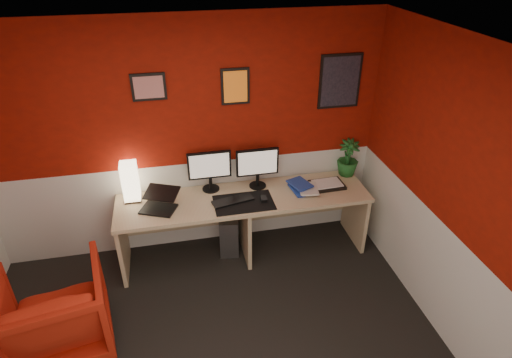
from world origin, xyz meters
The scene contains 23 objects.
ceiling centered at (0.00, 0.00, 2.50)m, with size 4.00×3.50×0.01m, color white.
wall_back centered at (0.00, 1.75, 1.25)m, with size 4.00×0.01×2.50m, color #981607.
wall_right centered at (2.00, 0.00, 1.25)m, with size 0.01×3.50×2.50m, color #981607.
wainscot_back centered at (0.00, 1.75, 0.50)m, with size 4.00×0.01×1.00m, color silver.
wainscot_right centered at (2.00, 0.00, 0.50)m, with size 0.01×3.50×1.00m, color silver.
desk centered at (0.52, 1.41, 0.36)m, with size 2.60×0.65×0.73m, color tan.
shoji_lamp centered at (-0.60, 1.59, 0.93)m, with size 0.16×0.16×0.40m, color #FFE5B2.
laptop centered at (-0.35, 1.35, 0.84)m, with size 0.33×0.23×0.22m, color black.
monitor_left centered at (0.20, 1.63, 1.02)m, with size 0.45×0.06×0.58m, color black.
monitor_right centered at (0.70, 1.59, 1.02)m, with size 0.45×0.06×0.58m, color black.
desk_mat centered at (0.49, 1.30, 0.73)m, with size 0.60×0.38×0.01m, color black.
keyboard centered at (0.39, 1.34, 0.74)m, with size 0.42×0.14×0.02m, color black.
mouse centered at (0.70, 1.30, 0.75)m, with size 0.06×0.10×0.03m, color black.
book_bottom centered at (1.03, 1.39, 0.74)m, with size 0.20×0.28×0.03m, color #223E9C.
book_middle centered at (1.10, 1.38, 0.77)m, with size 0.19×0.26×0.02m, color silver.
book_top centered at (1.03, 1.40, 0.79)m, with size 0.19×0.26×0.02m, color #223E9C.
zen_tray centered at (1.43, 1.43, 0.74)m, with size 0.35×0.25×0.03m, color black.
potted_plant centered at (1.73, 1.63, 0.94)m, with size 0.23×0.23×0.42m, color #19591E.
pc_tower centered at (0.36, 1.56, 0.23)m, with size 0.20×0.45×0.45m, color #99999E.
armchair centered at (-1.24, 0.54, 0.38)m, with size 0.80×0.83×0.75m, color #AC1F0E.
art_left centered at (-0.31, 1.74, 1.85)m, with size 0.32×0.02×0.26m, color red.
art_center centered at (0.51, 1.74, 1.80)m, with size 0.28×0.02×0.36m, color orange.
art_right centered at (1.59, 1.74, 1.78)m, with size 0.44×0.02×0.56m, color black.
Camera 1 is at (-0.14, -2.25, 3.12)m, focal length 30.02 mm.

